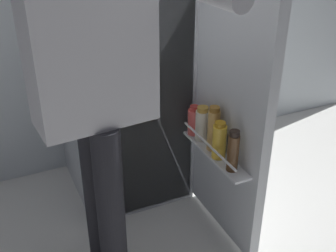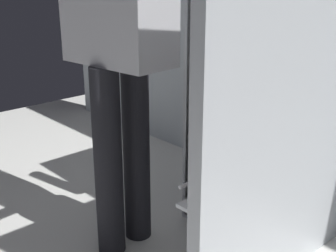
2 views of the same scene
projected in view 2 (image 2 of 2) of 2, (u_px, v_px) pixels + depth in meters
The scene contains 2 objects.
refrigerator at pixel (282, 61), 1.97m from camera, with size 0.67×1.24×1.62m.
person at pixel (119, 19), 1.74m from camera, with size 0.59×0.75×1.66m.
Camera 2 is at (1.12, -1.17, 1.19)m, focal length 48.15 mm.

